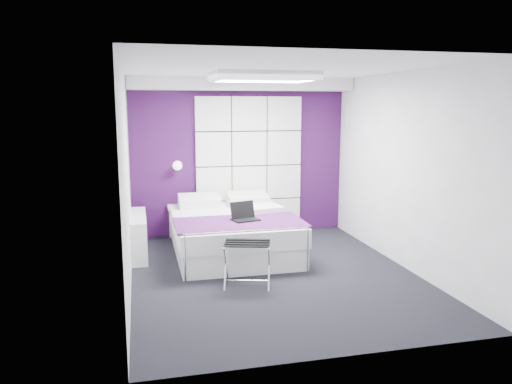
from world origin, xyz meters
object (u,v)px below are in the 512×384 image
Objects in this scene: nightstand at (182,207)px; luggage_rack at (247,264)px; radiator at (139,235)px; bed at (232,232)px; wall_lamp at (177,165)px; laptop at (245,215)px.

nightstand is 0.81× the size of luggage_rack.
bed reaches higher than radiator.
bed is at bearing -54.13° from wall_lamp.
luggage_rack is at bearing -51.23° from radiator.
laptop reaches higher than nightstand.
laptop is (0.10, -0.44, 0.34)m from bed.
laptop is at bearing -77.68° from bed.
radiator is 1.03m from nightstand.
luggage_rack is at bearing -74.89° from wall_lamp.
wall_lamp reaches higher than nightstand.
radiator is 1.37m from bed.
wall_lamp is 1.35m from radiator.
radiator is 0.56× the size of bed.
radiator is at bearing -133.74° from nightstand.
wall_lamp reaches higher than laptop.
bed reaches higher than nightstand.
laptop is (0.75, -1.37, 0.12)m from nightstand.
bed is at bearing 102.82° from luggage_rack.
wall_lamp reaches higher than luggage_rack.
radiator reaches higher than luggage_rack.
radiator is 2.20× the size of luggage_rack.
radiator is 2.03m from luggage_rack.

